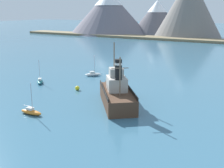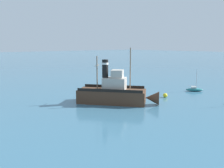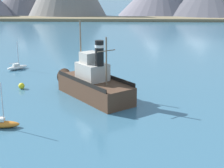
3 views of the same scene
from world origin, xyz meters
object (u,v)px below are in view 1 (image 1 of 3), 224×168
object	(u,v)px
old_tugboat	(116,93)
sailboat_orange	(31,112)
sailboat_white	(93,74)
sailboat_teal	(40,81)
mooring_buoy	(77,88)

from	to	relation	value
old_tugboat	sailboat_orange	bearing A→B (deg)	-129.00
old_tugboat	sailboat_white	size ratio (longest dim) A/B	2.73
sailboat_orange	sailboat_teal	distance (m)	18.67
sailboat_teal	mooring_buoy	xyz separation A→B (m)	(10.18, -0.41, 0.01)
old_tugboat	mooring_buoy	xyz separation A→B (m)	(-10.49, 3.19, -1.39)
sailboat_teal	mooring_buoy	bearing A→B (deg)	-2.32
old_tugboat	sailboat_white	world-z (taller)	old_tugboat
old_tugboat	mooring_buoy	size ratio (longest dim) A/B	15.34
sailboat_white	mooring_buoy	world-z (taller)	sailboat_white
old_tugboat	sailboat_orange	xyz separation A→B (m)	(-8.63, -10.66, -1.40)
sailboat_orange	sailboat_teal	size ratio (longest dim) A/B	1.00
old_tugboat	sailboat_teal	distance (m)	21.04
old_tugboat	sailboat_teal	xyz separation A→B (m)	(-20.68, 3.60, -1.40)
sailboat_teal	mooring_buoy	distance (m)	10.19
mooring_buoy	old_tugboat	bearing A→B (deg)	-16.91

